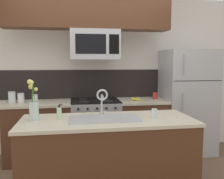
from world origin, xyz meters
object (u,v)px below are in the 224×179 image
storage_jar_short (35,99)px  coffee_tin (155,96)px  dish_soap_bottle (59,113)px  drinking_glass (154,113)px  storage_jar_tall (12,97)px  refrigerator (187,101)px  storage_jar_medium (21,98)px  sink_faucet (102,98)px  microwave (95,45)px  flower_vase (34,108)px  stove_range (95,129)px  banana_bunch (136,99)px

storage_jar_short → coffee_tin: storage_jar_short is taller
dish_soap_bottle → drinking_glass: dish_soap_bottle is taller
storage_jar_tall → storage_jar_short: storage_jar_tall is taller
refrigerator → storage_jar_medium: bearing=179.7°
refrigerator → storage_jar_short: (-2.47, -0.04, 0.11)m
sink_faucet → dish_soap_bottle: 0.52m
microwave → dish_soap_bottle: microwave is taller
flower_vase → refrigerator: bearing=27.7°
stove_range → storage_jar_short: 1.05m
refrigerator → storage_jar_medium: size_ratio=12.01×
microwave → flower_vase: size_ratio=1.70×
stove_range → drinking_glass: (0.54, -1.29, 0.50)m
stove_range → coffee_tin: coffee_tin is taller
storage_jar_tall → flower_vase: (0.50, -1.22, 0.05)m
microwave → banana_bunch: size_ratio=3.92×
banana_bunch → sink_faucet: 1.20m
sink_faucet → drinking_glass: sink_faucet is taller
sink_faucet → flower_vase: size_ratio=0.70×
dish_soap_bottle → drinking_glass: size_ratio=1.60×
storage_jar_short → banana_bunch: bearing=-1.3°
sink_faucet → drinking_glass: bearing=-23.2°
microwave → coffee_tin: 1.30m
drinking_glass → flower_vase: (-1.30, 0.10, 0.08)m
stove_range → storage_jar_tall: 1.36m
refrigerator → coffee_tin: refrigerator is taller
storage_jar_short → dish_soap_bottle: dish_soap_bottle is taller
stove_range → flower_vase: bearing=-122.5°
storage_jar_tall → storage_jar_medium: bearing=2.2°
sink_faucet → flower_vase: bearing=-169.3°
refrigerator → storage_jar_short: refrigerator is taller
stove_range → dish_soap_bottle: dish_soap_bottle is taller
storage_jar_medium → dish_soap_bottle: bearing=-62.5°
storage_jar_medium → flower_vase: (0.37, -1.23, 0.06)m
storage_jar_short → refrigerator: bearing=1.0°
coffee_tin → microwave: bearing=-176.0°
banana_bunch → sink_faucet: sink_faucet is taller
coffee_tin → storage_jar_tall: bearing=-179.5°
microwave → refrigerator: 1.81m
stove_range → banana_bunch: bearing=-5.3°
storage_jar_tall → dish_soap_bottle: bearing=-57.9°
storage_jar_tall → sink_faucet: (1.24, -1.08, 0.11)m
storage_jar_medium → dish_soap_bottle: size_ratio=0.87×
stove_range → microwave: size_ratio=1.25×
storage_jar_short → flower_vase: 1.18m
refrigerator → dish_soap_bottle: bearing=-149.7°
stove_range → storage_jar_short: size_ratio=7.40×
banana_bunch → flower_vase: 1.81m
refrigerator → banana_bunch: refrigerator is taller
coffee_tin → sink_faucet: (-1.02, -1.10, 0.14)m
banana_bunch → flower_vase: size_ratio=0.43×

